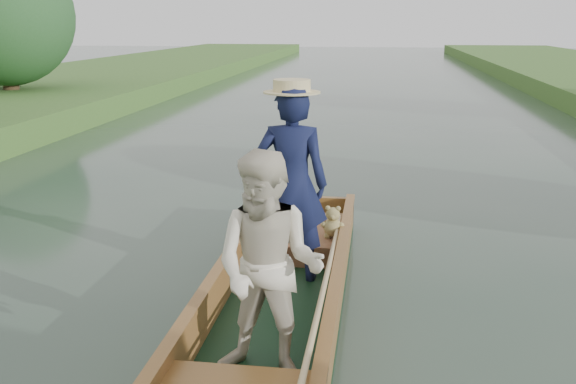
# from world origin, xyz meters

# --- Properties ---
(ground) EXTENTS (120.00, 120.00, 0.00)m
(ground) POSITION_xyz_m (0.00, 0.00, 0.00)
(ground) COLOR #283D30
(ground) RESTS_ON ground
(trees_far) EXTENTS (23.02, 14.44, 4.55)m
(trees_far) POSITION_xyz_m (-1.83, 7.99, 2.53)
(trees_far) COLOR #47331E
(trees_far) RESTS_ON ground
(punt) EXTENTS (1.12, 5.34, 1.96)m
(punt) POSITION_xyz_m (0.06, -0.10, 0.62)
(punt) COLOR black
(punt) RESTS_ON ground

